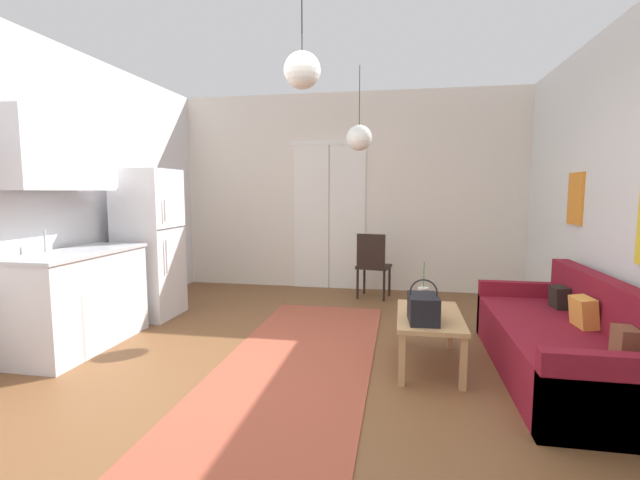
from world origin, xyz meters
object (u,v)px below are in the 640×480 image
Objects in this scene: couch at (567,345)px; coffee_table at (429,321)px; handbag at (423,308)px; refrigerator at (150,244)px; pendant_lamp_near at (302,70)px; bamboo_vase at (423,299)px; accent_chair at (373,263)px; pendant_lamp_far at (359,138)px.

coffee_table is (-1.04, 0.05, 0.12)m from couch.
handbag is 0.21× the size of refrigerator.
coffee_table is 2.19m from pendant_lamp_near.
bamboo_vase is at bearing -15.74° from refrigerator.
accent_chair is (-0.56, 2.16, -0.05)m from bamboo_vase.
couch is 2.91× the size of pendant_lamp_near.
bamboo_vase reaches higher than coffee_table.
handbag is at bearing -68.67° from pendant_lamp_far.
coffee_table is at bearing -60.47° from bamboo_vase.
pendant_lamp_far is (2.34, 0.57, 1.21)m from refrigerator.
accent_chair is 0.93× the size of pendant_lamp_far.
couch reaches higher than coffee_table.
pendant_lamp_far is (-0.13, -0.74, 1.56)m from accent_chair.
pendant_lamp_near reaches higher than handbag.
bamboo_vase is 2.23m from accent_chair.
pendant_lamp_far is at bearing 90.54° from accent_chair.
bamboo_vase is 0.31m from handbag.
pendant_lamp_near is at bearing -95.11° from pendant_lamp_far.
couch is at bearing -2.59° from coffee_table.
bamboo_vase is 1.21× the size of handbag.
pendant_lamp_far is at bearing 115.90° from bamboo_vase.
refrigerator is (-3.03, 0.85, 0.31)m from bamboo_vase.
bamboo_vase is (-0.05, 0.09, 0.16)m from coffee_table.
couch reaches higher than handbag.
accent_chair is at bearing 102.50° from handbag.
pendant_lamp_far is (0.19, 2.13, -0.21)m from pendant_lamp_near.
couch is at bearing 16.24° from pendant_lamp_near.
refrigerator is at bearing 144.04° from pendant_lamp_near.
refrigerator is at bearing 158.93° from handbag.
pendant_lamp_near reaches higher than accent_chair.
coffee_table is at bearing -63.89° from pendant_lamp_far.
pendant_lamp_near is at bearing -146.22° from coffee_table.
accent_chair reaches higher than bamboo_vase.
pendant_lamp_far is (-0.67, 1.73, 1.51)m from handbag.
coffee_table is 2.33m from accent_chair.
handbag is at bearing -171.01° from couch.
refrigerator reaches higher than handbag.
bamboo_vase is 0.48× the size of accent_chair.
couch is 2.87m from pendant_lamp_near.
coffee_table is 1.06× the size of accent_chair.
refrigerator is 2.70m from pendant_lamp_far.
refrigerator is at bearing 38.24° from accent_chair.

